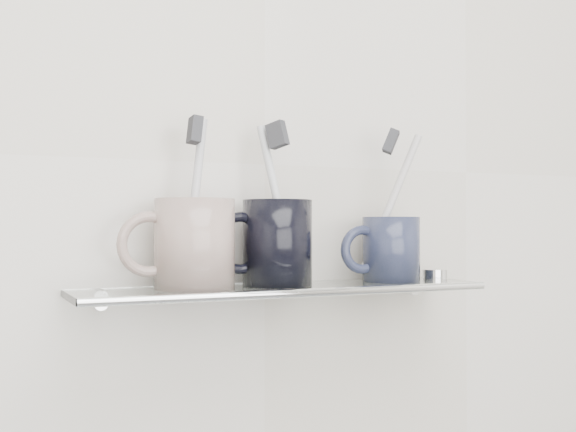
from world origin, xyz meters
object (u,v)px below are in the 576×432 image
mug_left (195,244)px  shelf_glass (285,289)px  mug_center (277,243)px  mug_right (391,249)px

mug_left → shelf_glass: bearing=-13.1°
mug_center → mug_right: (0.16, 0.00, -0.01)m
shelf_glass → mug_center: mug_center is taller
mug_left → mug_center: bearing=-10.6°
mug_left → mug_right: (0.26, 0.00, -0.01)m
shelf_glass → mug_center: (-0.01, 0.00, 0.06)m
mug_left → mug_right: bearing=-10.6°
mug_left → mug_center: size_ratio=1.00×
shelf_glass → mug_left: 0.12m
mug_left → mug_right: size_ratio=1.23×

